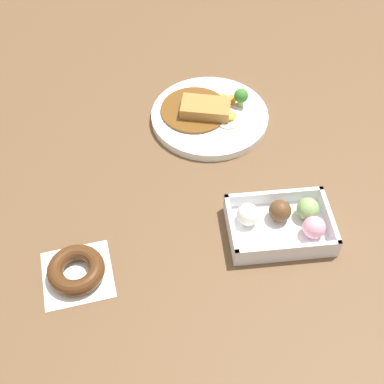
# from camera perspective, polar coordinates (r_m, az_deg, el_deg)

# --- Properties ---
(ground_plane) EXTENTS (1.60, 1.60, 0.00)m
(ground_plane) POSITION_cam_1_polar(r_m,az_deg,el_deg) (1.09, -1.11, 1.88)
(ground_plane) COLOR brown
(curry_plate) EXTENTS (0.26, 0.26, 0.06)m
(curry_plate) POSITION_cam_1_polar(r_m,az_deg,el_deg) (1.20, 1.85, 8.29)
(curry_plate) COLOR white
(curry_plate) RESTS_ON ground_plane
(donut_box) EXTENTS (0.19, 0.13, 0.05)m
(donut_box) POSITION_cam_1_polar(r_m,az_deg,el_deg) (1.00, 9.70, -3.26)
(donut_box) COLOR white
(donut_box) RESTS_ON ground_plane
(chocolate_ring_donut) EXTENTS (0.14, 0.14, 0.03)m
(chocolate_ring_donut) POSITION_cam_1_polar(r_m,az_deg,el_deg) (0.96, -12.33, -8.21)
(chocolate_ring_donut) COLOR white
(chocolate_ring_donut) RESTS_ON ground_plane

